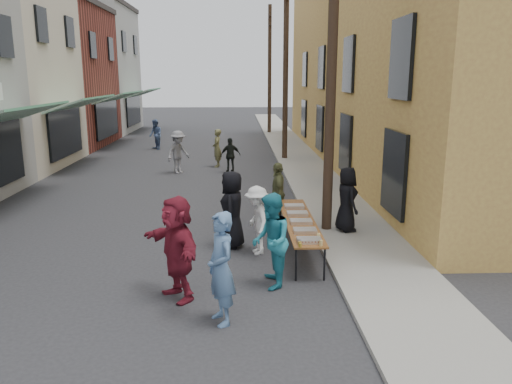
{
  "coord_description": "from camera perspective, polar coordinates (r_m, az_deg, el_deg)",
  "views": [
    {
      "loc": [
        1.93,
        -9.72,
        4.05
      ],
      "look_at": [
        2.38,
        2.2,
        1.3
      ],
      "focal_mm": 35.0,
      "sensor_mm": 36.0,
      "label": 1
    }
  ],
  "objects": [
    {
      "name": "catering_tray_buns_end",
      "position": [
        12.94,
        4.38,
        -1.64
      ],
      "size": [
        0.5,
        0.33,
        0.08
      ],
      "primitive_type": "cube",
      "color": "tan",
      "rests_on": "serving_table"
    },
    {
      "name": "ground",
      "position": [
        10.7,
        -12.56,
        -9.58
      ],
      "size": [
        120.0,
        120.0,
        0.0
      ],
      "primitive_type": "plane",
      "color": "#28282B",
      "rests_on": "ground"
    },
    {
      "name": "guest_queue_back",
      "position": [
        9.35,
        -9.03,
        -6.32
      ],
      "size": [
        1.49,
        1.85,
        1.97
      ],
      "primitive_type": "imported",
      "rotation": [
        0.0,
        0.0,
        -0.99
      ],
      "color": "maroon",
      "rests_on": "ground"
    },
    {
      "name": "passerby_right",
      "position": [
        23.04,
        -4.47,
        5.02
      ],
      "size": [
        0.44,
        0.65,
        1.74
      ],
      "primitive_type": "imported",
      "rotation": [
        0.0,
        0.0,
        4.67
      ],
      "color": "brown",
      "rests_on": "ground"
    },
    {
      "name": "utility_pole_mid",
      "position": [
        24.83,
        3.41,
        14.01
      ],
      "size": [
        0.26,
        0.26,
        9.0
      ],
      "primitive_type": "cylinder",
      "color": "#2D2116",
      "rests_on": "ground"
    },
    {
      "name": "catering_tray_sausage",
      "position": [
        10.33,
        6.1,
        -5.49
      ],
      "size": [
        0.5,
        0.33,
        0.08
      ],
      "primitive_type": "cube",
      "color": "maroon",
      "rests_on": "serving_table"
    },
    {
      "name": "catering_tray_foil_b",
      "position": [
        10.94,
        5.62,
        -4.42
      ],
      "size": [
        0.5,
        0.33,
        0.08
      ],
      "primitive_type": "cube",
      "color": "#B2B2B7",
      "rests_on": "serving_table"
    },
    {
      "name": "utility_pole_far",
      "position": [
        36.8,
        1.57,
        13.7
      ],
      "size": [
        0.26,
        0.26,
        9.0
      ],
      "primitive_type": "cylinder",
      "color": "#2D2116",
      "rests_on": "ground"
    },
    {
      "name": "guest_front_e",
      "position": [
        14.11,
        2.51,
        -0.08
      ],
      "size": [
        0.42,
        1.01,
        1.73
      ],
      "primitive_type": "imported",
      "rotation": [
        0.0,
        0.0,
        -1.57
      ],
      "color": "#62663B",
      "rests_on": "ground"
    },
    {
      "name": "guest_front_d",
      "position": [
        11.61,
        0.12,
        -3.24
      ],
      "size": [
        0.78,
        1.13,
        1.61
      ],
      "primitive_type": "imported",
      "rotation": [
        0.0,
        0.0,
        -1.39
      ],
      "color": "white",
      "rests_on": "ground"
    },
    {
      "name": "guest_front_a",
      "position": [
        12.04,
        -2.76,
        -2.01
      ],
      "size": [
        0.7,
        0.98,
        1.88
      ],
      "primitive_type": "imported",
      "rotation": [
        0.0,
        0.0,
        -1.68
      ],
      "color": "black",
      "rests_on": "ground"
    },
    {
      "name": "utility_pole_near",
      "position": [
        12.94,
        8.68,
        14.84
      ],
      "size": [
        0.26,
        0.26,
        9.0
      ],
      "primitive_type": "cylinder",
      "color": "#2D2116",
      "rests_on": "ground"
    },
    {
      "name": "cup_stack",
      "position": [
        10.12,
        7.43,
        -5.81
      ],
      "size": [
        0.08,
        0.08,
        0.12
      ],
      "primitive_type": "cylinder",
      "color": "tan",
      "rests_on": "serving_table"
    },
    {
      "name": "sidewalk",
      "position": [
        25.23,
        4.86,
        3.83
      ],
      "size": [
        2.2,
        60.0,
        0.1
      ],
      "primitive_type": "cube",
      "color": "gray",
      "rests_on": "ground"
    },
    {
      "name": "passerby_far",
      "position": [
        29.18,
        -11.4,
        6.46
      ],
      "size": [
        0.99,
        1.05,
        1.72
      ],
      "primitive_type": "imported",
      "rotation": [
        0.0,
        0.0,
        5.26
      ],
      "color": "#49608D",
      "rests_on": "ground"
    },
    {
      "name": "guest_front_c",
      "position": [
        9.75,
        1.71,
        -5.62
      ],
      "size": [
        0.72,
        0.92,
        1.88
      ],
      "primitive_type": "imported",
      "rotation": [
        0.0,
        0.0,
        -1.57
      ],
      "color": "teal",
      "rests_on": "ground"
    },
    {
      "name": "catering_tray_foil_d",
      "position": [
        12.27,
        4.75,
        -2.47
      ],
      "size": [
        0.5,
        0.33,
        0.08
      ],
      "primitive_type": "cube",
      "color": "#B2B2B7",
      "rests_on": "serving_table"
    },
    {
      "name": "condiment_jar_a",
      "position": [
        10.02,
        5.09,
        -6.06
      ],
      "size": [
        0.07,
        0.07,
        0.08
      ],
      "primitive_type": "cylinder",
      "color": "#A57F26",
      "rests_on": "serving_table"
    },
    {
      "name": "passerby_left",
      "position": [
        21.68,
        -8.88,
        4.53
      ],
      "size": [
        1.29,
        1.34,
        1.83
      ],
      "primitive_type": "imported",
      "rotation": [
        0.0,
        0.0,
        0.86
      ],
      "color": "gray",
      "rests_on": "ground"
    },
    {
      "name": "passerby_mid",
      "position": [
        21.65,
        -2.93,
        4.22
      ],
      "size": [
        0.94,
        0.57,
        1.5
      ],
      "primitive_type": "imported",
      "rotation": [
        0.0,
        0.0,
        3.39
      ],
      "color": "black",
      "rests_on": "ground"
    },
    {
      "name": "condiment_jar_c",
      "position": [
        10.21,
        4.95,
        -5.7
      ],
      "size": [
        0.07,
        0.07,
        0.08
      ],
      "primitive_type": "cylinder",
      "color": "#A57F26",
      "rests_on": "serving_table"
    },
    {
      "name": "server",
      "position": [
        13.2,
        10.32,
        -0.82
      ],
      "size": [
        0.71,
        0.93,
        1.69
      ],
      "primitive_type": "imported",
      "rotation": [
        0.0,
        0.0,
        1.8
      ],
      "color": "black",
      "rests_on": "sidewalk"
    },
    {
      "name": "serving_table",
      "position": [
        11.91,
        4.97,
        -3.34
      ],
      "size": [
        0.7,
        4.0,
        0.75
      ],
      "color": "brown",
      "rests_on": "ground"
    },
    {
      "name": "condiment_jar_b",
      "position": [
        10.11,
        5.02,
        -5.88
      ],
      "size": [
        0.07,
        0.07,
        0.08
      ],
      "primitive_type": "cylinder",
      "color": "#A57F26",
      "rests_on": "serving_table"
    },
    {
      "name": "guest_front_b",
      "position": [
        8.36,
        -4.02,
        -8.71
      ],
      "size": [
        0.7,
        0.83,
        1.93
      ],
      "primitive_type": "imported",
      "rotation": [
        0.0,
        0.0,
        -1.17
      ],
      "color": "#5477A3",
      "rests_on": "ground"
    },
    {
      "name": "building_ochre",
      "position": [
        25.45,
        19.6,
        14.41
      ],
      "size": [
        10.0,
        28.0,
        10.0
      ],
      "primitive_type": "cube",
      "color": "#B57E40",
      "rests_on": "ground"
    },
    {
      "name": "catering_tray_buns",
      "position": [
        11.6,
        5.16,
        -3.39
      ],
      "size": [
        0.5,
        0.33,
        0.08
      ],
      "primitive_type": "cube",
      "color": "tan",
      "rests_on": "serving_table"
    }
  ]
}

